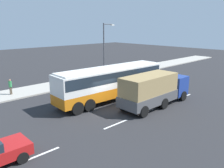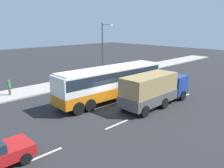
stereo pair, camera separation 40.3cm
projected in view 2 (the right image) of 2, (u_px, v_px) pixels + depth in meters
ground_plane at (107, 108)px, 20.58m from camera, size 120.00×120.00×0.00m
sidewalk_curb at (50, 87)px, 27.32m from camera, size 80.00×4.00×0.15m
lane_centreline at (78, 141)px, 14.65m from camera, size 29.97×0.16×0.01m
coach_bus at (111, 80)px, 22.36m from camera, size 11.94×3.08×3.28m
cargo_truck at (154, 89)px, 20.83m from camera, size 7.91×2.52×2.98m
car_black_sedan at (135, 75)px, 30.44m from camera, size 4.55×2.03×1.38m
pedestrian_near_curb at (9, 86)px, 23.67m from camera, size 0.32×0.32×1.62m
street_lamp at (104, 47)px, 30.45m from camera, size 1.92×0.24×7.33m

